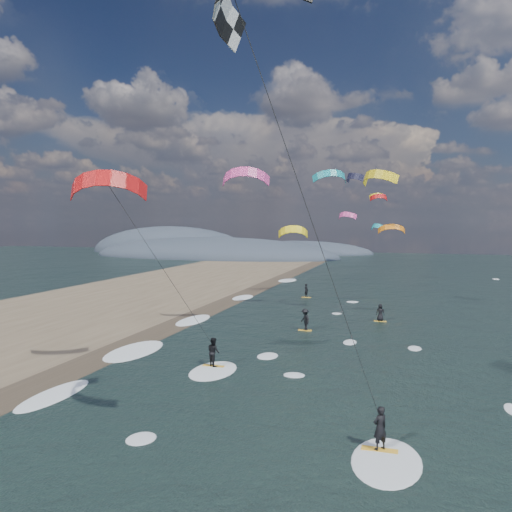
% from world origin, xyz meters
% --- Properties ---
extents(ground, '(260.00, 260.00, 0.00)m').
position_xyz_m(ground, '(0.00, 0.00, 0.00)').
color(ground, black).
rests_on(ground, ground).
extents(wet_sand_strip, '(3.00, 240.00, 0.00)m').
position_xyz_m(wet_sand_strip, '(-12.00, 10.00, 0.00)').
color(wet_sand_strip, '#382D23').
rests_on(wet_sand_strip, ground).
extents(coastal_hills, '(80.00, 41.00, 15.00)m').
position_xyz_m(coastal_hills, '(-44.84, 107.86, 0.00)').
color(coastal_hills, '#3D4756').
rests_on(coastal_hills, ground).
extents(kitesurfer_near_a, '(7.79, 9.44, 16.58)m').
position_xyz_m(kitesurfer_near_a, '(3.20, -0.34, 12.68)').
color(kitesurfer_near_a, yellow).
rests_on(kitesurfer_near_a, ground).
extents(kitesurfer_near_b, '(7.21, 8.83, 12.33)m').
position_xyz_m(kitesurfer_near_b, '(-6.50, 8.86, 7.90)').
color(kitesurfer_near_b, yellow).
rests_on(kitesurfer_near_b, ground).
extents(far_kitesurfers, '(10.27, 18.47, 1.81)m').
position_xyz_m(far_kitesurfers, '(0.07, 29.05, 0.86)').
color(far_kitesurfers, yellow).
rests_on(far_kitesurfers, ground).
extents(bg_kite_field, '(13.37, 69.97, 8.00)m').
position_xyz_m(bg_kite_field, '(0.06, 50.89, 11.84)').
color(bg_kite_field, teal).
rests_on(bg_kite_field, ground).
extents(shoreline_surf, '(2.40, 79.40, 0.11)m').
position_xyz_m(shoreline_surf, '(-10.80, 14.75, 0.00)').
color(shoreline_surf, white).
rests_on(shoreline_surf, ground).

